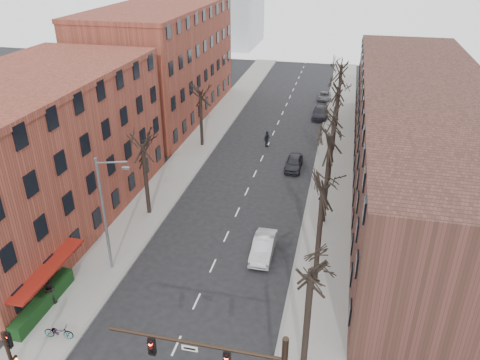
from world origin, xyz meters
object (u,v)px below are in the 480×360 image
Objects in this scene: silver_sedan at (263,247)px; parked_car_mid at (320,113)px; parked_car_near at (294,163)px; bicycle at (59,332)px.

parked_car_mid is at bearing 86.13° from silver_sedan.
parked_car_mid is (1.88, 33.12, -0.02)m from silver_sedan.
parked_car_near is 2.27× the size of bicycle.
silver_sedan reaches higher than bicycle.
parked_car_mid is 46.10m from bicycle.
parked_car_mid is (1.50, 17.20, 0.00)m from parked_car_near.
bicycle is (-10.88, -27.21, -0.08)m from parked_car_near.
parked_car_near is 29.30m from bicycle.
silver_sedan is at bearing -91.43° from parked_car_near.
silver_sedan is 1.07× the size of parked_car_near.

